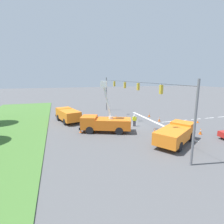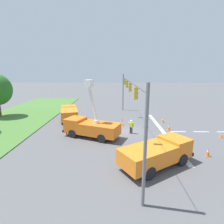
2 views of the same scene
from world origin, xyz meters
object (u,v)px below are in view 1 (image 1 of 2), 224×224
Objects in this scene: traffic_cone_lane_edge_b at (155,130)px; road_worker at (134,120)px; traffic_cone_mid_right at (149,115)px; traffic_cone_lane_edge_a at (126,117)px; utility_truck_support_far at (68,115)px; traffic_cone_foreground_right at (171,127)px; traffic_cone_centre_line at (116,117)px; utility_truck_bucket_lift at (105,122)px; traffic_cone_foreground_left at (201,131)px; traffic_cone_mid_left at (159,119)px; traffic_cone_far_right at (198,121)px; utility_truck_support_near at (176,133)px; traffic_cone_near_bucket at (81,130)px; traffic_cone_far_left at (121,120)px.

road_worker is at bearing 20.70° from traffic_cone_lane_edge_b.
traffic_cone_mid_right is 1.08× the size of traffic_cone_lane_edge_a.
utility_truck_support_far is 8.68× the size of traffic_cone_mid_right.
traffic_cone_foreground_right reaches higher than traffic_cone_centre_line.
traffic_cone_foreground_left is at bearing -112.49° from utility_truck_bucket_lift.
traffic_cone_foreground_left is at bearing -169.75° from traffic_cone_mid_left.
traffic_cone_mid_left is at bearing -11.82° from traffic_cone_foreground_right.
traffic_cone_mid_left is 1.22× the size of traffic_cone_far_right.
traffic_cone_lane_edge_b is 1.07× the size of traffic_cone_centre_line.
traffic_cone_foreground_left is 12.09m from traffic_cone_lane_edge_a.
utility_truck_support_far is 9.92m from traffic_cone_lane_edge_a.
utility_truck_support_near is 11.96m from traffic_cone_near_bucket.
traffic_cone_centre_line is (5.79, 0.93, -0.70)m from road_worker.
traffic_cone_far_right is at bearing -119.16° from traffic_cone_lane_edge_a.
traffic_cone_lane_edge_a is (-1.39, -9.79, -0.89)m from utility_truck_support_far.
traffic_cone_far_left is at bearing -62.81° from traffic_cone_near_bucket.
utility_truck_bucket_lift is 9.67× the size of traffic_cone_mid_right.
traffic_cone_foreground_left reaches higher than traffic_cone_far_right.
traffic_cone_mid_left is 13.51m from traffic_cone_near_bucket.
traffic_cone_mid_left is 1.21× the size of traffic_cone_lane_edge_b.
utility_truck_bucket_lift reaches higher than utility_truck_support_far.
utility_truck_support_near reaches higher than traffic_cone_mid_right.
utility_truck_support_near reaches higher than traffic_cone_foreground_left.
traffic_cone_foreground_right is at bearing -77.09° from traffic_cone_lane_edge_b.
traffic_cone_foreground_left reaches higher than traffic_cone_mid_left.
traffic_cone_foreground_right is 0.95× the size of traffic_cone_lane_edge_a.
traffic_cone_lane_edge_a reaches higher than traffic_cone_far_right.
traffic_cone_far_left is (4.40, -4.03, -1.05)m from utility_truck_bucket_lift.
traffic_cone_mid_right reaches higher than traffic_cone_far_left.
utility_truck_support_far is 6.53m from traffic_cone_near_bucket.
traffic_cone_foreground_left is at bearing -144.43° from traffic_cone_foreground_right.
traffic_cone_far_left is at bearing 106.92° from traffic_cone_mid_right.
utility_truck_support_far is 8.06× the size of traffic_cone_mid_left.
traffic_cone_foreground_left is (-4.77, -11.52, -0.92)m from utility_truck_bucket_lift.
traffic_cone_far_left is 0.97× the size of traffic_cone_centre_line.
traffic_cone_far_right is (1.58, -6.31, 0.00)m from traffic_cone_foreground_right.
traffic_cone_far_right is (-6.34, -5.26, -0.05)m from traffic_cone_mid_right.
traffic_cone_foreground_left is 1.21× the size of traffic_cone_lane_edge_a.
road_worker is 2.40× the size of traffic_cone_mid_right.
utility_truck_support_near is 17.26m from utility_truck_support_far.
traffic_cone_foreground_left is 1.12× the size of traffic_cone_mid_right.
utility_truck_support_far reaches higher than utility_truck_support_near.
traffic_cone_mid_right is at bearing -2.36° from traffic_cone_mid_left.
traffic_cone_near_bucket is at bearing 120.03° from traffic_cone_lane_edge_a.
traffic_cone_mid_left is 1.32× the size of traffic_cone_far_left.
traffic_cone_foreground_left is 3.89m from traffic_cone_foreground_right.
traffic_cone_centre_line is (9.34, 2.28, -0.02)m from traffic_cone_lane_edge_b.
traffic_cone_lane_edge_b is at bearing 64.72° from traffic_cone_foreground_left.
utility_truck_support_near is at bearing -141.37° from utility_truck_support_far.
traffic_cone_lane_edge_a is 1.05× the size of traffic_cone_far_right.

